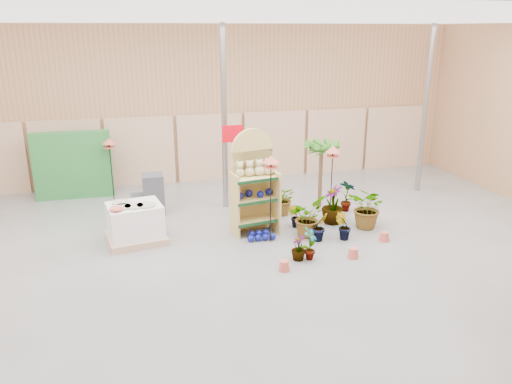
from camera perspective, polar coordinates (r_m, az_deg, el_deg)
room at (r=9.82m, az=-0.87°, el=5.56°), size 15.20×12.10×4.70m
display_shelf at (r=11.02m, az=-0.32°, el=0.75°), size 1.06×0.77×2.32m
teddy_bears at (r=10.81m, az=-0.04°, el=2.64°), size 0.86×0.23×0.37m
gazing_balls_shelf at (r=10.94m, az=-0.16°, el=-0.20°), size 0.85×0.29×0.16m
gazing_balls_floor at (r=10.88m, az=0.52°, el=-5.02°), size 0.63×0.39×0.15m
pallet_stack at (r=10.92m, az=-13.63°, el=-3.51°), size 1.34×1.18×0.88m
charcoal_planters at (r=12.47m, az=-12.05°, el=-0.66°), size 0.80×0.50×1.00m
trellis_stock at (r=14.15m, az=-20.18°, el=2.89°), size 2.00×0.30×1.80m
offer_sign at (r=11.96m, az=-2.66°, el=4.67°), size 0.50×0.08×2.20m
bird_table_front at (r=10.20m, az=1.72°, el=3.41°), size 0.34×0.34×1.90m
bird_table_right at (r=11.56m, az=8.78°, el=4.57°), size 0.34×0.34×1.82m
bird_table_back at (r=13.56m, az=-16.46°, el=5.38°), size 0.34×0.34×1.65m
palm at (r=12.51m, az=7.51°, el=5.09°), size 0.70×0.70×1.82m
potted_plant_1 at (r=10.80m, az=7.31°, el=-3.93°), size 0.41×0.35×0.64m
potted_plant_2 at (r=10.99m, az=5.82°, el=-2.82°), size 1.04×1.05×0.88m
potted_plant_3 at (r=11.75m, az=8.77°, el=-1.43°), size 0.58×0.58×0.92m
potted_plant_4 at (r=12.59m, az=10.35°, el=-0.39°), size 0.49×0.53×0.83m
potted_plant_5 at (r=11.49m, az=4.43°, el=-2.80°), size 0.35×0.33×0.51m
potted_plant_6 at (r=12.14m, az=2.95°, el=-0.75°), size 0.90×0.96×0.85m
potted_plant_7 at (r=9.90m, az=4.89°, el=-6.37°), size 0.30×0.30×0.51m
potted_plant_8 at (r=9.89m, az=6.18°, el=-5.90°), size 0.42×0.43×0.68m
potted_plant_9 at (r=10.93m, az=9.93°, el=-3.89°), size 0.40×0.36×0.61m
potted_plant_10 at (r=11.60m, az=12.77°, el=-1.75°), size 1.14×1.17×0.99m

